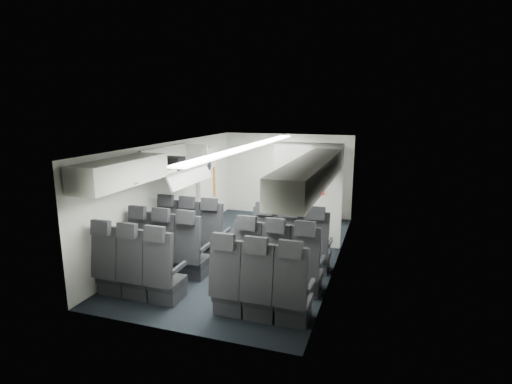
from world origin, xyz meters
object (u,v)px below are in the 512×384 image
Objects in this scene: seat_row_rear at (196,281)px; galley_unit at (321,184)px; seat_row_front at (240,242)px; boarding_door at (207,186)px; flight_attendant at (283,195)px; carry_on_bag at (172,164)px; seat_row_mid at (221,259)px.

seat_row_rear is 1.75× the size of galley_unit.
galley_unit is at bearing 73.72° from seat_row_front.
boarding_door is 1.90m from flight_attendant.
boarding_door is 2.22m from carry_on_bag.
seat_row_rear is 5.17m from galley_unit.
carry_on_bag reaches higher than seat_row_front.
seat_row_front is 3.43m from galley_unit.
boarding_door is 4.39× the size of carry_on_bag.
seat_row_mid is 1.79× the size of boarding_door.
flight_attendant reaches higher than seat_row_rear.
boarding_door is at bearing 96.75° from carry_on_bag.
seat_row_front is 1.96m from carry_on_bag.
carry_on_bag is (-1.38, 0.95, 1.39)m from seat_row_mid.
galley_unit is 4.49× the size of carry_on_bag.
carry_on_bag reaches higher than galley_unit.
carry_on_bag is at bearing -82.85° from boarding_door.
carry_on_bag is (-1.64, -2.11, 0.95)m from flight_attendant.
seat_row_mid is at bearing -102.88° from galley_unit.
seat_row_rear is at bearing -90.00° from seat_row_front.
seat_row_front and seat_row_mid have the same top height.
boarding_door reaches higher than seat_row_front.
carry_on_bag reaches higher than seat_row_mid.
seat_row_rear is at bearing -53.60° from carry_on_bag.
seat_row_front and seat_row_rear have the same top height.
galley_unit reaches higher than flight_attendant.
boarding_door is at bearing 112.87° from seat_row_rear.
seat_row_front is 1.75× the size of galley_unit.
seat_row_rear is (0.00, -0.90, 0.00)m from seat_row_mid.
carry_on_bag reaches higher than boarding_door.
seat_row_front is at bearing 90.00° from seat_row_mid.
carry_on_bag is (-1.38, 1.85, 1.39)m from seat_row_rear.
galley_unit is 2.84m from boarding_door.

